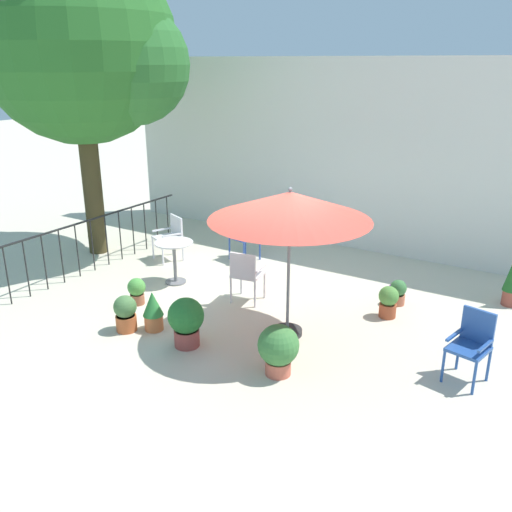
% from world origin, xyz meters
% --- Properties ---
extents(ground_plane, '(60.00, 60.00, 0.00)m').
position_xyz_m(ground_plane, '(0.00, 0.00, 0.00)').
color(ground_plane, beige).
extents(villa_facade, '(11.27, 0.30, 3.88)m').
position_xyz_m(villa_facade, '(0.00, 3.97, 1.94)').
color(villa_facade, silver).
rests_on(villa_facade, ground).
extents(terrace_railing, '(0.03, 4.71, 1.01)m').
position_xyz_m(terrace_railing, '(-3.63, 0.00, 0.68)').
color(terrace_railing, black).
rests_on(terrace_railing, ground).
extents(shade_tree, '(3.89, 3.71, 5.95)m').
position_xyz_m(shade_tree, '(-4.31, 0.86, 4.11)').
color(shade_tree, '#43391F').
rests_on(shade_tree, ground).
extents(patio_umbrella_0, '(2.26, 2.26, 2.20)m').
position_xyz_m(patio_umbrella_0, '(0.76, -0.36, 1.93)').
color(patio_umbrella_0, '#2D2D2D').
rests_on(patio_umbrella_0, ground).
extents(cafe_table_0, '(0.68, 0.68, 0.77)m').
position_xyz_m(cafe_table_0, '(-1.91, 0.33, 0.53)').
color(cafe_table_0, silver).
rests_on(cafe_table_0, ground).
extents(patio_chair_0, '(0.57, 0.57, 0.98)m').
position_xyz_m(patio_chair_0, '(-1.48, 2.09, 0.56)').
color(patio_chair_0, '#2C4998').
rests_on(patio_chair_0, ground).
extents(patio_chair_1, '(0.64, 0.63, 0.88)m').
position_xyz_m(patio_chair_1, '(-2.77, 1.27, 0.52)').
color(patio_chair_1, white).
rests_on(patio_chair_1, ground).
extents(patio_chair_2, '(0.52, 0.54, 0.91)m').
position_xyz_m(patio_chair_2, '(3.26, -0.22, 0.53)').
color(patio_chair_2, '#285099').
rests_on(patio_chair_2, ground).
extents(patio_chair_3, '(0.53, 0.50, 0.89)m').
position_xyz_m(patio_chair_3, '(-0.36, 0.28, 0.53)').
color(patio_chair_3, silver).
rests_on(patio_chair_3, ground).
extents(potted_plant_0, '(0.51, 0.51, 0.72)m').
position_xyz_m(potted_plant_0, '(-0.29, -1.39, 0.40)').
color(potted_plant_0, '#99433C').
rests_on(potted_plant_0, ground).
extents(potted_plant_1, '(0.31, 0.31, 0.61)m').
position_xyz_m(potted_plant_1, '(-1.01, -1.27, 0.32)').
color(potted_plant_1, '#D06F3E').
rests_on(potted_plant_1, ground).
extents(potted_plant_2, '(0.34, 0.34, 0.55)m').
position_xyz_m(potted_plant_2, '(-1.34, -1.50, 0.29)').
color(potted_plant_2, '#BE5B2F').
rests_on(potted_plant_2, ground).
extents(potted_plant_3, '(0.30, 0.30, 0.45)m').
position_xyz_m(potted_plant_3, '(-1.86, -0.71, 0.24)').
color(potted_plant_3, '#94553B').
rests_on(potted_plant_3, ground).
extents(potted_plant_4, '(0.31, 0.31, 0.51)m').
position_xyz_m(potted_plant_4, '(1.82, 0.97, 0.27)').
color(potted_plant_4, '#A6492B').
rests_on(potted_plant_4, ground).
extents(potted_plant_6, '(0.53, 0.53, 0.68)m').
position_xyz_m(potted_plant_6, '(1.17, -1.37, 0.38)').
color(potted_plant_6, '#CD624B').
rests_on(potted_plant_6, ground).
extents(potted_plant_7, '(0.28, 0.27, 0.42)m').
position_xyz_m(potted_plant_7, '(1.80, 1.51, 0.22)').
color(potted_plant_7, '#C4694B').
rests_on(potted_plant_7, ground).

